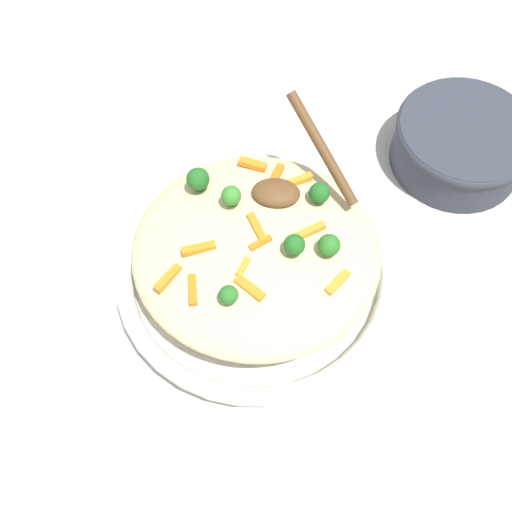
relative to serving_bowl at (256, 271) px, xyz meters
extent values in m
plane|color=beige|center=(0.00, 0.00, -0.03)|extent=(2.40, 2.40, 0.00)
cylinder|color=white|center=(0.00, 0.00, -0.01)|extent=(0.31, 0.31, 0.03)
torus|color=white|center=(0.00, 0.00, 0.01)|extent=(0.34, 0.34, 0.02)
torus|color=black|center=(0.00, 0.00, 0.02)|extent=(0.33, 0.33, 0.00)
ellipsoid|color=beige|center=(0.00, 0.00, 0.05)|extent=(0.29, 0.27, 0.06)
cube|color=orange|center=(0.00, 0.06, 0.08)|extent=(0.04, 0.03, 0.01)
cube|color=orange|center=(-0.01, 0.01, 0.08)|extent=(0.03, 0.02, 0.01)
cube|color=orange|center=(0.00, -0.01, 0.08)|extent=(0.03, 0.04, 0.01)
cube|color=orange|center=(-0.04, -0.08, 0.08)|extent=(0.04, 0.03, 0.01)
cube|color=orange|center=(0.06, 0.02, 0.08)|extent=(0.04, 0.02, 0.01)
cube|color=orange|center=(-0.06, -0.01, 0.08)|extent=(0.04, 0.03, 0.01)
cube|color=orange|center=(0.09, 0.06, 0.08)|extent=(0.03, 0.04, 0.01)
cube|color=orange|center=(-0.01, -0.09, 0.08)|extent=(0.02, 0.03, 0.01)
cube|color=orange|center=(0.01, 0.04, 0.08)|extent=(0.01, 0.03, 0.01)
cube|color=orange|center=(0.06, 0.07, 0.08)|extent=(0.02, 0.04, 0.01)
cube|color=orange|center=(0.02, -0.10, 0.08)|extent=(0.04, 0.02, 0.01)
cube|color=orange|center=(-0.09, 0.04, 0.08)|extent=(0.03, 0.03, 0.01)
cylinder|color=#205B1C|center=(0.07, -0.06, 0.08)|extent=(0.01, 0.01, 0.01)
sphere|color=#236B23|center=(0.07, -0.06, 0.09)|extent=(0.03, 0.03, 0.03)
cylinder|color=#296820|center=(-0.08, 0.01, 0.08)|extent=(0.01, 0.01, 0.01)
sphere|color=#2D7A28|center=(-0.08, 0.01, 0.09)|extent=(0.02, 0.02, 0.02)
cylinder|color=#205B1C|center=(-0.07, -0.06, 0.08)|extent=(0.01, 0.01, 0.01)
sphere|color=#236B23|center=(-0.07, -0.06, 0.09)|extent=(0.02, 0.02, 0.02)
cylinder|color=#377928|center=(0.03, -0.04, 0.08)|extent=(0.01, 0.01, 0.01)
sphere|color=#3D8E33|center=(0.03, -0.04, 0.10)|extent=(0.02, 0.02, 0.02)
cylinder|color=#296820|center=(0.02, 0.08, 0.08)|extent=(0.01, 0.01, 0.01)
sphere|color=#2D7A28|center=(0.02, 0.08, 0.09)|extent=(0.02, 0.02, 0.02)
cylinder|color=#205B1C|center=(-0.04, 0.01, 0.08)|extent=(0.01, 0.01, 0.01)
sphere|color=#236B23|center=(-0.04, 0.01, 0.10)|extent=(0.02, 0.02, 0.02)
ellipsoid|color=brown|center=(-0.02, -0.06, 0.08)|extent=(0.06, 0.04, 0.02)
cylinder|color=brown|center=(-0.06, -0.10, 0.12)|extent=(0.10, 0.11, 0.08)
cylinder|color=#333842|center=(-0.26, -0.22, 0.01)|extent=(0.18, 0.18, 0.07)
torus|color=#333842|center=(-0.26, -0.22, 0.04)|extent=(0.19, 0.19, 0.01)
camera|label=1|loc=(-0.04, 0.33, 0.64)|focal=40.96mm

